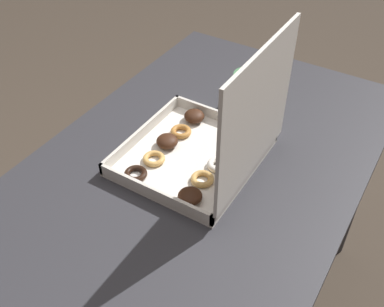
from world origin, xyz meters
The scene contains 3 objects.
dining_table centered at (0.00, 0.00, 0.63)m, with size 1.21×0.74×0.74m.
donut_box centered at (-0.02, 0.03, 0.81)m, with size 0.33×0.31×0.35m.
coffee_mug centered at (-0.29, -0.01, 0.79)m, with size 0.08×0.08×0.10m.
Camera 1 is at (0.67, 0.40, 1.47)m, focal length 42.00 mm.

